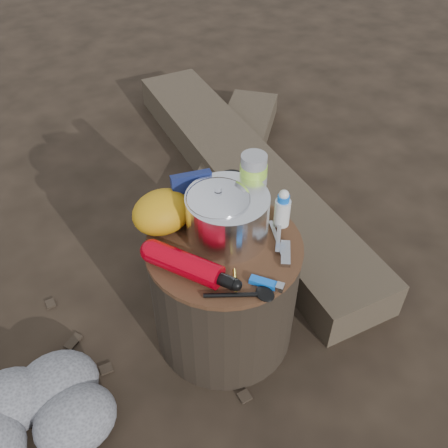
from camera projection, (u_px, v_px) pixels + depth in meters
ground at (224, 330)px, 1.65m from camera, size 60.00×60.00×0.00m
stump at (224, 291)px, 1.51m from camera, size 0.44×0.44×0.40m
log_main at (241, 171)px, 2.17m from camera, size 0.53×1.78×0.15m
log_small at (230, 168)px, 2.23m from camera, size 1.09×1.03×0.11m
foil_windscreen at (227, 216)px, 1.35m from camera, size 0.23×0.23×0.14m
camping_pot at (218, 214)px, 1.34m from camera, size 0.17×0.17×0.17m
fuel_bottle at (185, 264)px, 1.27m from camera, size 0.18×0.27×0.06m
thermos at (253, 184)px, 1.42m from camera, size 0.08×0.08×0.19m
travel_mug at (232, 192)px, 1.46m from camera, size 0.07×0.07×0.11m
stuff_sack at (162, 212)px, 1.38m from camera, size 0.17×0.14×0.12m
food_pouch at (193, 196)px, 1.41m from camera, size 0.12×0.06×0.15m
lighter at (263, 282)px, 1.26m from camera, size 0.07×0.09×0.02m
multitool at (285, 253)px, 1.34m from camera, size 0.08×0.09×0.01m
pot_grabber at (277, 238)px, 1.38m from camera, size 0.11×0.14×0.01m
spork at (233, 295)px, 1.23m from camera, size 0.16×0.12×0.01m
squeeze_bottle at (282, 210)px, 1.40m from camera, size 0.05×0.05×0.11m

